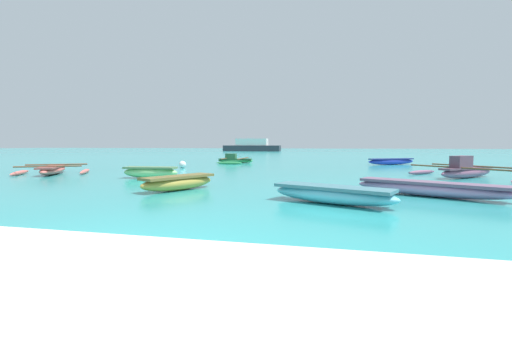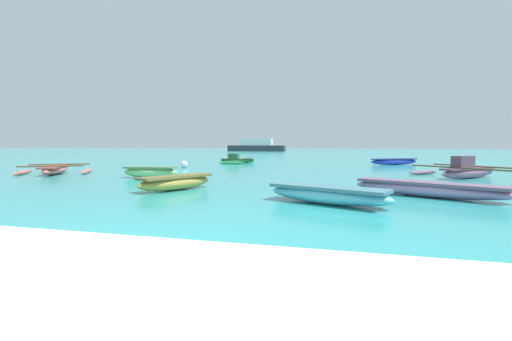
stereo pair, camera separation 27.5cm
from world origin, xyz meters
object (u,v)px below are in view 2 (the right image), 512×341
moored_boat_2 (55,169)px  moored_boat_7 (394,161)px  moored_boat_3 (176,182)px  moored_boat_6 (427,189)px  moored_boat_5 (151,172)px  moored_boat_0 (468,171)px  moored_boat_4 (327,194)px  distant_ferry (256,146)px  mooring_buoy_0 (184,164)px  moored_boat_1 (237,160)px

moored_boat_2 → moored_boat_7: bearing=94.4°
moored_boat_3 → moored_boat_6: size_ratio=0.68×
moored_boat_5 → moored_boat_6: bearing=-20.3°
moored_boat_2 → moored_boat_5: (5.76, -0.76, 0.06)m
moored_boat_0 → moored_boat_5: moored_boat_0 is taller
moored_boat_4 → moored_boat_6: (2.66, 1.84, -0.01)m
moored_boat_0 → distant_ferry: size_ratio=0.38×
moored_boat_3 → moored_boat_7: 18.38m
moored_boat_7 → moored_boat_3: bearing=-148.1°
mooring_buoy_0 → moored_boat_5: bearing=-77.0°
moored_boat_7 → moored_boat_0: bearing=-109.9°
moored_boat_7 → mooring_buoy_0: (-13.13, -6.64, -0.03)m
moored_boat_4 → moored_boat_7: moored_boat_7 is taller
moored_boat_2 → moored_boat_3: moored_boat_3 is taller
moored_boat_1 → moored_boat_4: bearing=-68.4°
moored_boat_0 → moored_boat_5: 13.71m
moored_boat_1 → moored_boat_6: moored_boat_1 is taller
moored_boat_3 → moored_boat_5: (-2.91, 3.29, 0.01)m
moored_boat_7 → distant_ferry: bearing=85.9°
moored_boat_3 → moored_boat_4: 5.04m
moored_boat_1 → moored_boat_5: moored_boat_1 is taller
moored_boat_0 → distant_ferry: distant_ferry is taller
moored_boat_0 → mooring_buoy_0: (-14.77, 3.02, -0.10)m
moored_boat_1 → moored_boat_3: (2.88, -15.84, 0.02)m
moored_boat_4 → moored_boat_5: 9.06m
moored_boat_3 → moored_boat_5: 4.39m
moored_boat_3 → moored_boat_7: (8.79, 16.15, -0.01)m
moored_boat_6 → moored_boat_7: moored_boat_7 is taller
mooring_buoy_0 → distant_ferry: (-8.38, 51.94, 0.88)m
moored_boat_2 → moored_boat_7: size_ratio=1.09×
moored_boat_3 → distant_ferry: (-12.73, 61.45, 0.84)m
moored_boat_4 → moored_boat_5: moored_boat_5 is taller
moored_boat_3 → mooring_buoy_0: bearing=51.0°
moored_boat_2 → distant_ferry: bearing=153.7°
moored_boat_5 → moored_boat_6: (10.40, -2.88, -0.04)m
moored_boat_2 → mooring_buoy_0: bearing=111.3°
moored_boat_6 → moored_boat_7: (1.29, 15.74, 0.02)m
moored_boat_1 → moored_boat_5: bearing=-92.6°
moored_boat_5 → moored_boat_2: bearing=167.7°
moored_boat_1 → moored_boat_6: size_ratio=0.98×
moored_boat_0 → moored_boat_4: (-5.59, -7.92, -0.08)m
distant_ferry → moored_boat_7: bearing=-64.6°
moored_boat_3 → mooring_buoy_0: 10.46m
moored_boat_6 → moored_boat_7: 15.79m
moored_boat_5 → moored_boat_0: bearing=8.7°
moored_boat_7 → moored_boat_5: bearing=-161.8°
moored_boat_6 → moored_boat_5: bearing=-168.5°
moored_boat_7 → moored_boat_2: bearing=-174.8°
moored_boat_0 → moored_boat_6: bearing=-157.9°
moored_boat_4 → moored_boat_6: 3.24m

